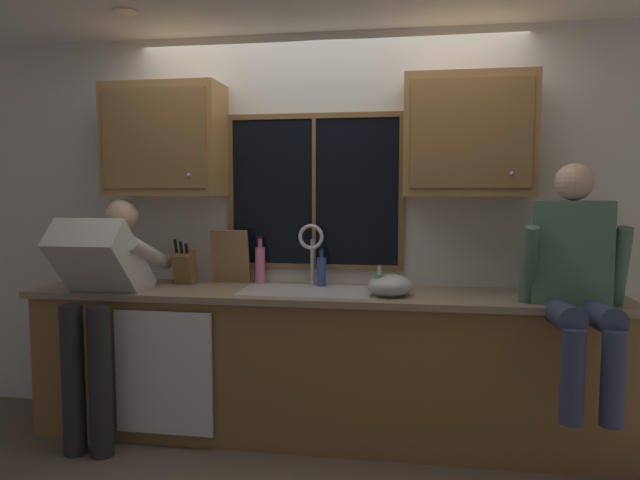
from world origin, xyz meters
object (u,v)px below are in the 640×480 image
Objects in this scene: cutting_board at (231,257)px; soap_dispenser at (379,284)px; bottle_green_glass at (260,264)px; knife_block at (185,268)px; mixing_bowl at (390,286)px; bottle_tall_clear at (321,271)px; person_sitting_on_counter at (576,273)px; person_standing at (101,291)px.

cutting_board reaches higher than soap_dispenser.
cutting_board reaches higher than bottle_green_glass.
knife_block is 1.21× the size of mixing_bowl.
mixing_bowl is at bearing -30.29° from bottle_tall_clear.
cutting_board is 1.36× the size of mixing_bowl.
person_standing is at bearing -179.82° from person_sitting_on_counter.
person_standing is at bearing -132.06° from knife_block.
cutting_board is at bearing 161.90° from soap_dispenser.
cutting_board reaches higher than mixing_bowl.
mixing_bowl is at bearing 169.28° from person_sitting_on_counter.
cutting_board is 1.11m from mixing_bowl.
person_sitting_on_counter is at bearing -9.68° from knife_block.
person_sitting_on_counter is at bearing -8.46° from soap_dispenser.
bottle_tall_clear is at bearing 3.12° from knife_block.
person_sitting_on_counter reaches higher than knife_block.
soap_dispenser reaches higher than mixing_bowl.
knife_block is 0.89× the size of cutting_board.
person_standing is 0.83m from cutting_board.
person_sitting_on_counter reaches higher than soap_dispenser.
cutting_board is (-2.04, 0.48, -0.01)m from person_sitting_on_counter.
person_standing reaches higher than soap_dispenser.
bottle_green_glass is (-0.87, 0.31, 0.07)m from mixing_bowl.
knife_block is at bearing -176.88° from bottle_tall_clear.
mixing_bowl is 0.86× the size of bottle_green_glass.
person_standing is at bearing -173.59° from mixing_bowl.
knife_block is 1.31× the size of bottle_tall_clear.
cutting_board is (0.29, 0.09, 0.07)m from knife_block.
knife_block is (-2.33, 0.40, -0.08)m from person_sitting_on_counter.
knife_block is at bearing -163.39° from cutting_board.
soap_dispenser is (-1.04, 0.15, -0.11)m from person_sitting_on_counter.
soap_dispenser is at bearing -37.11° from bottle_tall_clear.
bottle_tall_clear is (0.91, 0.05, -0.01)m from knife_block.
person_standing is 0.55m from knife_block.
person_sitting_on_counter is 3.48× the size of cutting_board.
knife_block is at bearing -168.69° from bottle_green_glass.
person_standing reaches higher than knife_block.
person_standing is 1.67m from soap_dispenser.
person_standing is at bearing -143.04° from cutting_board.
person_standing is 5.58× the size of mixing_bowl.
soap_dispenser is 0.59× the size of bottle_green_glass.
knife_block reaches higher than soap_dispenser.
soap_dispenser is at bearing -18.10° from cutting_board.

